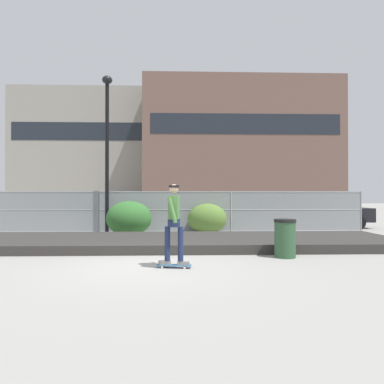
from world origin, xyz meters
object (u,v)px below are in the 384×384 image
(parked_car_near, at_px, (109,212))
(shrub_center, at_px, (207,219))
(parked_car_far, at_px, (324,211))
(parked_car_mid, at_px, (212,212))
(trash_bin, at_px, (285,238))
(skateboard, at_px, (174,265))
(shrub_left, at_px, (129,218))
(skater, at_px, (174,219))
(street_lamp, at_px, (107,135))

(parked_car_near, distance_m, shrub_center, 5.50)
(parked_car_far, xyz_separation_m, shrub_center, (-6.26, -2.73, -0.18))
(parked_car_mid, xyz_separation_m, trash_bin, (1.22, -8.48, -0.32))
(skateboard, xyz_separation_m, trash_bin, (2.97, 1.26, 0.46))
(parked_car_near, xyz_separation_m, parked_car_mid, (5.20, -0.13, 0.00))
(parked_car_far, bearing_deg, parked_car_near, -179.91)
(shrub_left, relative_size, shrub_center, 1.10)
(parked_car_mid, bearing_deg, skater, -100.19)
(parked_car_far, xyz_separation_m, trash_bin, (-4.61, -8.62, -0.32))
(shrub_center, bearing_deg, shrub_left, -168.24)
(street_lamp, distance_m, parked_car_near, 4.34)
(parked_car_far, distance_m, shrub_left, 10.14)
(skater, relative_size, trash_bin, 1.81)
(street_lamp, bearing_deg, skateboard, -67.29)
(shrub_center, bearing_deg, parked_car_near, 150.38)
(skateboard, height_order, trash_bin, trash_bin)
(street_lamp, bearing_deg, parked_car_far, 13.94)
(skateboard, relative_size, street_lamp, 0.12)
(parked_car_near, bearing_deg, skater, -70.71)
(skateboard, height_order, shrub_left, shrub_left)
(shrub_left, bearing_deg, skater, -73.07)
(skater, bearing_deg, street_lamp, 112.71)
(skater, bearing_deg, shrub_center, 79.53)
(skateboard, bearing_deg, shrub_left, 106.93)
(parked_car_near, bearing_deg, shrub_center, -29.62)
(skateboard, bearing_deg, street_lamp, 112.71)
(skateboard, relative_size, shrub_left, 0.44)
(parked_car_mid, bearing_deg, shrub_center, -99.42)
(parked_car_near, bearing_deg, parked_car_far, 0.09)
(parked_car_mid, bearing_deg, skateboard, -100.19)
(parked_car_far, bearing_deg, shrub_left, -160.31)
(parked_car_far, relative_size, shrub_center, 2.65)
(parked_car_mid, bearing_deg, parked_car_far, 1.42)
(shrub_left, bearing_deg, parked_car_mid, 41.34)
(skateboard, distance_m, parked_car_mid, 9.93)
(skateboard, distance_m, parked_car_far, 12.48)
(shrub_left, distance_m, trash_bin, 7.18)
(parked_car_far, height_order, shrub_center, parked_car_far)
(parked_car_far, bearing_deg, shrub_center, -156.42)
(trash_bin, bearing_deg, street_lamp, 135.10)
(parked_car_far, relative_size, trash_bin, 4.36)
(skater, bearing_deg, skateboard, 90.00)
(skateboard, distance_m, shrub_left, 6.79)
(skater, distance_m, trash_bin, 3.29)
(street_lamp, relative_size, parked_car_near, 1.54)
(shrub_left, bearing_deg, shrub_center, 11.76)
(skateboard, height_order, parked_car_mid, parked_car_mid)
(street_lamp, xyz_separation_m, shrub_center, (4.36, -0.10, -3.61))
(parked_car_far, bearing_deg, skater, -127.48)
(street_lamp, bearing_deg, shrub_left, -36.26)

